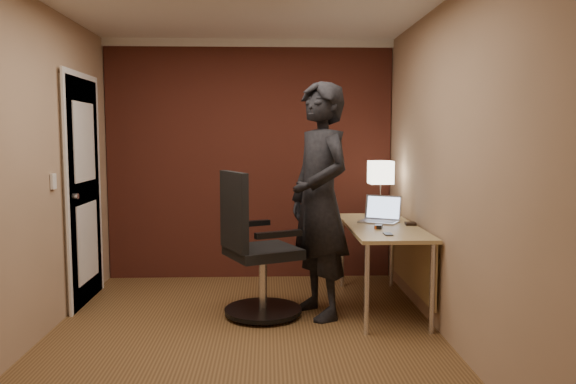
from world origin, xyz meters
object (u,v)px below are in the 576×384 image
(desk, at_px, (390,239))
(desk_lamp, at_px, (381,173))
(laptop, at_px, (381,215))
(person, at_px, (320,200))
(mouse, at_px, (379,227))
(wallet, at_px, (410,224))
(office_chair, at_px, (255,255))
(phone, at_px, (388,234))

(desk, distance_m, desk_lamp, 0.78)
(laptop, bearing_deg, person, -146.20)
(mouse, distance_m, wallet, 0.36)
(office_chair, bearing_deg, person, 3.37)
(mouse, height_order, office_chair, office_chair)
(office_chair, bearing_deg, desk, 11.72)
(desk_lamp, height_order, office_chair, desk_lamp)
(desk_lamp, relative_size, wallet, 4.86)
(phone, relative_size, person, 0.06)
(person, bearing_deg, wallet, 79.43)
(wallet, bearing_deg, mouse, -150.46)
(desk_lamp, height_order, phone, desk_lamp)
(laptop, bearing_deg, wallet, -41.23)
(mouse, bearing_deg, wallet, 47.00)
(desk_lamp, xyz_separation_m, person, (-0.66, -0.77, -0.17))
(desk_lamp, relative_size, mouse, 5.35)
(laptop, distance_m, office_chair, 1.24)
(desk_lamp, bearing_deg, person, -130.72)
(desk, relative_size, wallet, 13.64)
(desk, distance_m, person, 0.77)
(mouse, distance_m, phone, 0.30)
(desk_lamp, xyz_separation_m, mouse, (-0.16, -0.74, -0.40))
(desk, height_order, wallet, wallet)
(mouse, distance_m, office_chair, 1.06)
(laptop, height_order, phone, laptop)
(desk, bearing_deg, phone, -104.43)
(desk, height_order, office_chair, office_chair)
(laptop, xyz_separation_m, phone, (-0.08, -0.67, -0.06))
(phone, height_order, wallet, wallet)
(laptop, distance_m, mouse, 0.39)
(mouse, height_order, phone, mouse)
(wallet, bearing_deg, desk_lamp, 105.33)
(desk_lamp, xyz_separation_m, phone, (-0.15, -1.04, -0.41))
(desk, height_order, phone, phone)
(desk_lamp, bearing_deg, phone, -98.04)
(phone, bearing_deg, mouse, 92.06)
(desk_lamp, distance_m, person, 1.03)
(phone, xyz_separation_m, office_chair, (-1.05, 0.24, -0.21))
(laptop, xyz_separation_m, person, (-0.60, -0.40, 0.18))
(person, bearing_deg, office_chair, -111.32)
(desk, xyz_separation_m, laptop, (-0.04, 0.19, 0.19))
(wallet, distance_m, office_chair, 1.39)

